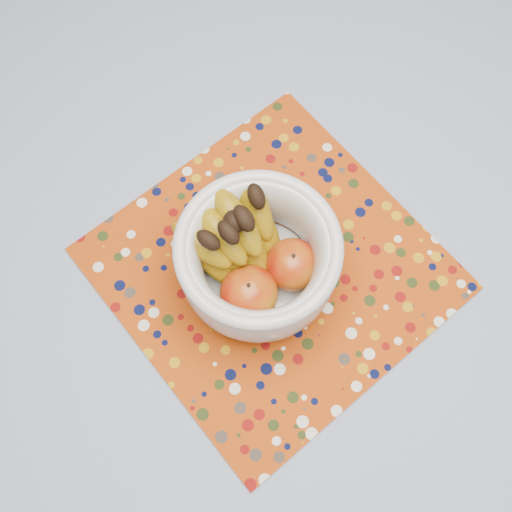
% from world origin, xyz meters
% --- Properties ---
extents(table, '(1.20, 1.20, 0.75)m').
position_xyz_m(table, '(0.00, 0.00, 0.67)').
color(table, brown).
rests_on(table, ground).
extents(tablecloth, '(1.32, 1.32, 0.01)m').
position_xyz_m(tablecloth, '(0.00, 0.00, 0.76)').
color(tablecloth, slate).
rests_on(tablecloth, table).
extents(placemat, '(0.47, 0.47, 0.00)m').
position_xyz_m(placemat, '(-0.03, -0.05, 0.76)').
color(placemat, '#993508').
rests_on(placemat, tablecloth).
extents(fruit_bowl, '(0.21, 0.21, 0.16)m').
position_xyz_m(fruit_bowl, '(-0.05, -0.04, 0.84)').
color(fruit_bowl, silver).
rests_on(fruit_bowl, placemat).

